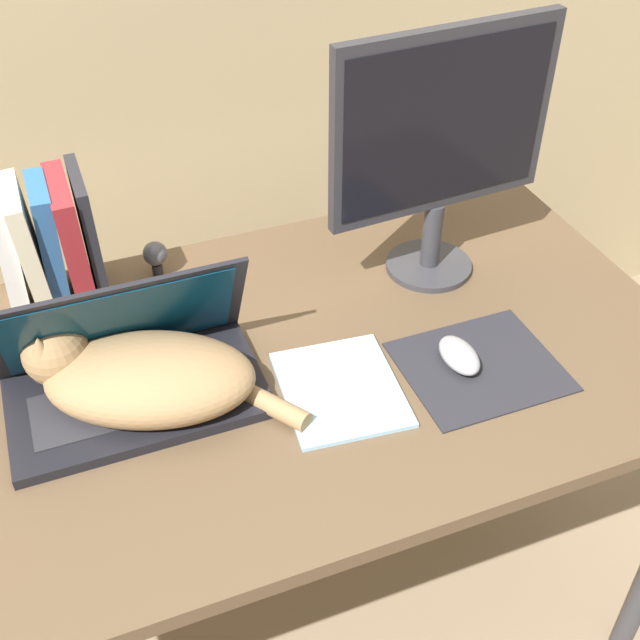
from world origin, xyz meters
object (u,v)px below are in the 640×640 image
webcam (155,255)px  laptop (132,374)px  external_monitor (442,141)px  cat (138,375)px  notepad (340,389)px  book_row (51,246)px  computer_mouse (459,355)px

webcam → laptop: bearing=-108.8°
laptop → external_monitor: size_ratio=0.85×
laptop → external_monitor: (0.59, 0.13, 0.22)m
external_monitor → laptop: bearing=-167.2°
cat → webcam: size_ratio=5.63×
external_monitor → notepad: 0.46m
notepad → webcam: webcam is taller
laptop → cat: 0.03m
book_row → notepad: 0.56m
laptop → webcam: 0.32m
notepad → webcam: bearing=116.0°
computer_mouse → external_monitor: bearing=73.0°
cat → computer_mouse: bearing=-11.7°
cat → computer_mouse: cat is taller
external_monitor → book_row: (-0.66, 0.15, -0.15)m
computer_mouse → book_row: size_ratio=0.39×
webcam → cat: bearing=-106.5°
external_monitor → book_row: size_ratio=1.89×
laptop → book_row: size_ratio=1.60×
computer_mouse → book_row: 0.72m
laptop → computer_mouse: laptop is taller
laptop → computer_mouse: 0.52m
book_row → cat: bearing=-75.3°
external_monitor → book_row: 0.69m
cat → notepad: 0.31m
laptop → cat: size_ratio=0.98×
external_monitor → computer_mouse: size_ratio=4.82×
laptop → cat: laptop is taller
laptop → cat: (0.01, -0.02, 0.01)m
cat → notepad: bearing=-16.9°
cat → webcam: bearing=73.5°
external_monitor → computer_mouse: (-0.08, -0.26, -0.24)m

